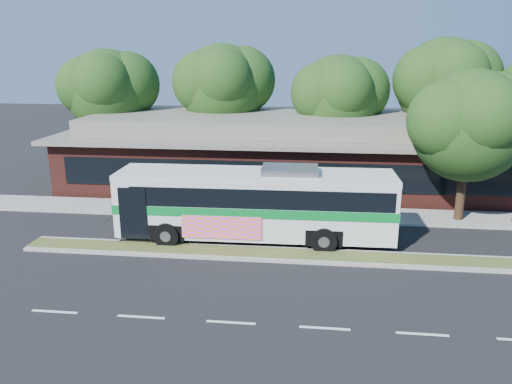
% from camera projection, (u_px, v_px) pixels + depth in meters
% --- Properties ---
extents(ground, '(120.00, 120.00, 0.00)m').
position_uv_depth(ground, '(323.00, 264.00, 20.52)').
color(ground, black).
rests_on(ground, ground).
extents(median_strip, '(26.00, 1.10, 0.15)m').
position_uv_depth(median_strip, '(323.00, 256.00, 21.07)').
color(median_strip, '#474F21').
rests_on(median_strip, ground).
extents(sidewalk, '(44.00, 2.60, 0.12)m').
position_uv_depth(sidewalk, '(321.00, 214.00, 26.62)').
color(sidewalk, gray).
rests_on(sidewalk, ground).
extents(parking_lot, '(14.00, 12.00, 0.01)m').
position_uv_depth(parking_lot, '(39.00, 187.00, 32.07)').
color(parking_lot, black).
rests_on(parking_lot, ground).
extents(plaza_building, '(33.20, 11.20, 4.45)m').
position_uv_depth(plaza_building, '(321.00, 152.00, 32.36)').
color(plaza_building, '#501F19').
rests_on(plaza_building, ground).
extents(tree_bg_a, '(6.47, 5.80, 8.63)m').
position_uv_depth(tree_bg_a, '(114.00, 89.00, 35.01)').
color(tree_bg_a, black).
rests_on(tree_bg_a, ground).
extents(tree_bg_b, '(6.69, 6.00, 9.00)m').
position_uv_depth(tree_bg_b, '(229.00, 85.00, 35.01)').
color(tree_bg_b, black).
rests_on(tree_bg_b, ground).
extents(tree_bg_c, '(6.24, 5.60, 8.26)m').
position_uv_depth(tree_bg_c, '(344.00, 95.00, 33.31)').
color(tree_bg_c, black).
rests_on(tree_bg_c, ground).
extents(tree_bg_d, '(6.91, 6.20, 9.37)m').
position_uv_depth(tree_bg_d, '(450.00, 83.00, 33.28)').
color(tree_bg_d, black).
rests_on(tree_bg_d, ground).
extents(transit_bus, '(12.56, 3.12, 3.51)m').
position_uv_depth(transit_bus, '(256.00, 199.00, 22.62)').
color(transit_bus, silver).
rests_on(transit_bus, ground).
extents(sedan, '(5.67, 4.10, 1.53)m').
position_uv_depth(sedan, '(161.00, 181.00, 30.61)').
color(sedan, '#A3A4AA').
rests_on(sedan, ground).
extents(sidewalk_tree, '(6.16, 5.52, 7.69)m').
position_uv_depth(sidewalk_tree, '(477.00, 123.00, 24.38)').
color(sidewalk_tree, black).
rests_on(sidewalk_tree, ground).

